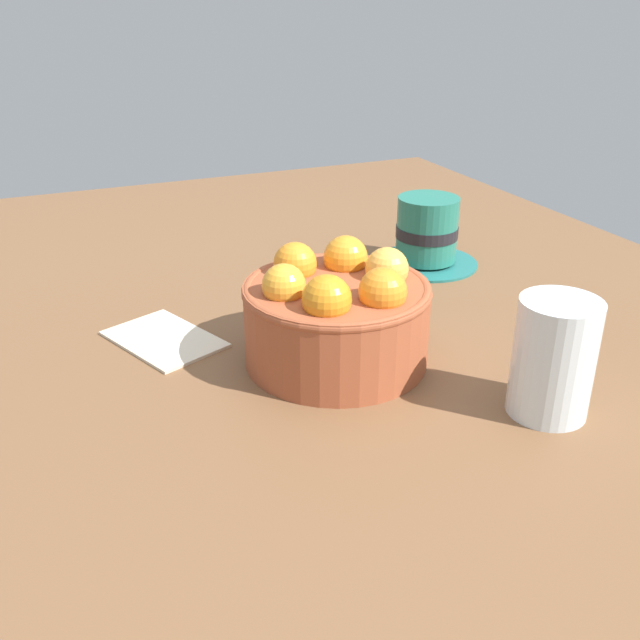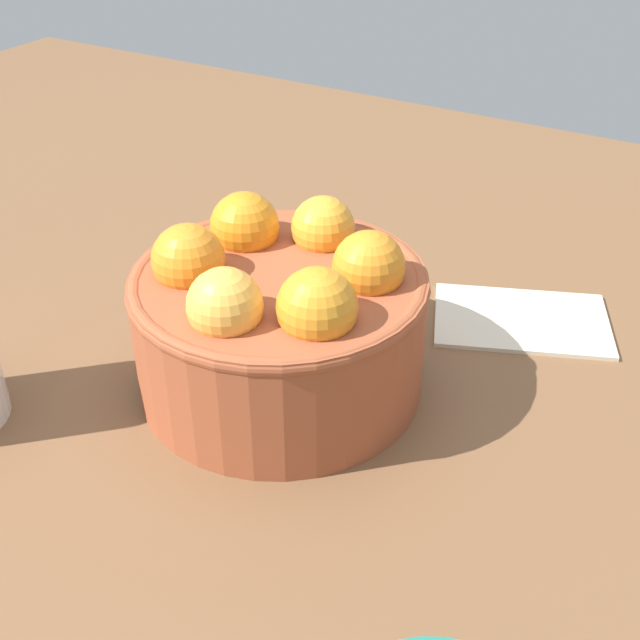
# 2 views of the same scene
# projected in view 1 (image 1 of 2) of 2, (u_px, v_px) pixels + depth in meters

# --- Properties ---
(ground_plane) EXTENTS (1.41, 1.00, 0.03)m
(ground_plane) POSITION_uv_depth(u_px,v_px,m) (336.00, 375.00, 0.65)
(ground_plane) COLOR brown
(terracotta_bowl) EXTENTS (0.17, 0.17, 0.10)m
(terracotta_bowl) POSITION_uv_depth(u_px,v_px,m) (337.00, 314.00, 0.63)
(terracotta_bowl) COLOR #9E4C2D
(terracotta_bowl) RESTS_ON ground_plane
(coffee_cup) EXTENTS (0.13, 0.13, 0.08)m
(coffee_cup) POSITION_uv_depth(u_px,v_px,m) (427.00, 235.00, 0.85)
(coffee_cup) COLOR #216C69
(coffee_cup) RESTS_ON ground_plane
(water_glass) EXTENTS (0.06, 0.06, 0.10)m
(water_glass) POSITION_uv_depth(u_px,v_px,m) (553.00, 358.00, 0.55)
(water_glass) COLOR silver
(water_glass) RESTS_ON ground_plane
(folded_napkin) EXTENTS (0.13, 0.11, 0.01)m
(folded_napkin) POSITION_uv_depth(u_px,v_px,m) (164.00, 338.00, 0.68)
(folded_napkin) COLOR beige
(folded_napkin) RESTS_ON ground_plane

